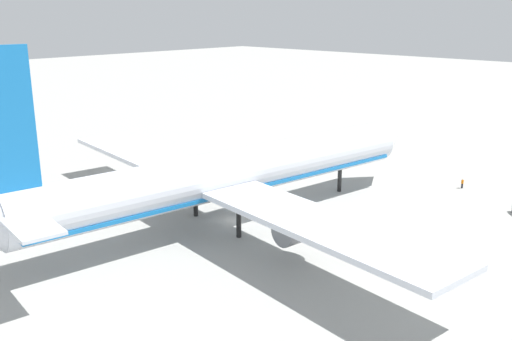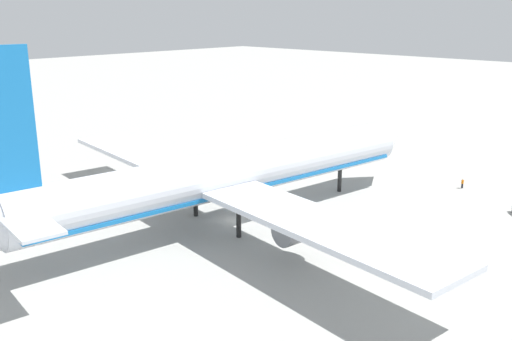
% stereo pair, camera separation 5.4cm
% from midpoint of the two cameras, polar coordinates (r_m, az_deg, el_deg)
% --- Properties ---
extents(ground_plane, '(600.00, 600.00, 0.00)m').
position_cam_midpoint_polar(ground_plane, '(83.95, -2.23, -5.08)').
color(ground_plane, '#9E9E99').
extents(airliner, '(76.65, 77.73, 26.52)m').
position_cam_midpoint_polar(airliner, '(80.90, -3.03, -0.49)').
color(airliner, silver).
rests_on(airliner, ground).
extents(ground_worker_2, '(0.48, 0.48, 1.69)m').
position_cam_midpoint_polar(ground_worker_2, '(105.10, 20.04, -1.23)').
color(ground_worker_2, black).
rests_on(ground_worker_2, ground).
extents(traffic_cone_0, '(0.36, 0.36, 0.55)m').
position_cam_midpoint_polar(traffic_cone_0, '(123.21, -11.74, 1.56)').
color(traffic_cone_0, orange).
rests_on(traffic_cone_0, ground).
extents(traffic_cone_1, '(0.36, 0.36, 0.55)m').
position_cam_midpoint_polar(traffic_cone_1, '(123.70, 8.41, 1.78)').
color(traffic_cone_1, orange).
rests_on(traffic_cone_1, ground).
extents(traffic_cone_2, '(0.36, 0.36, 0.55)m').
position_cam_midpoint_polar(traffic_cone_2, '(125.58, 1.38, 2.16)').
color(traffic_cone_2, orange).
rests_on(traffic_cone_2, ground).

